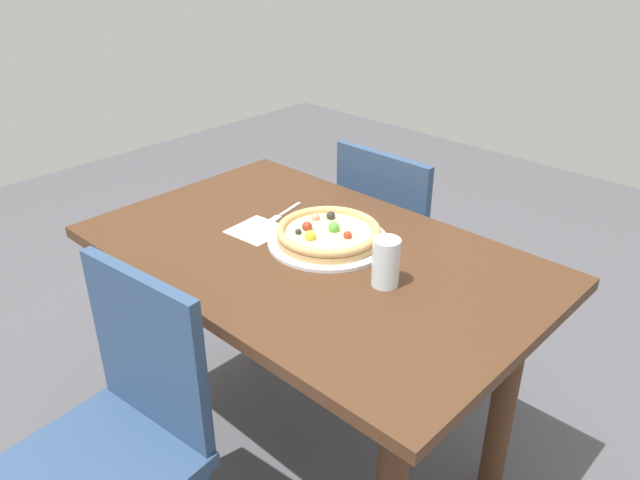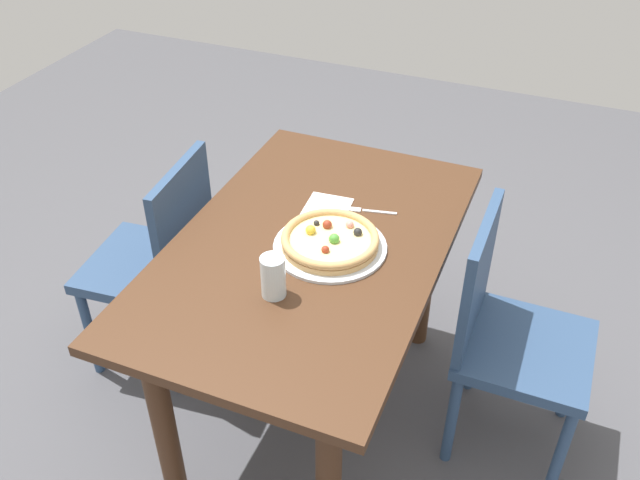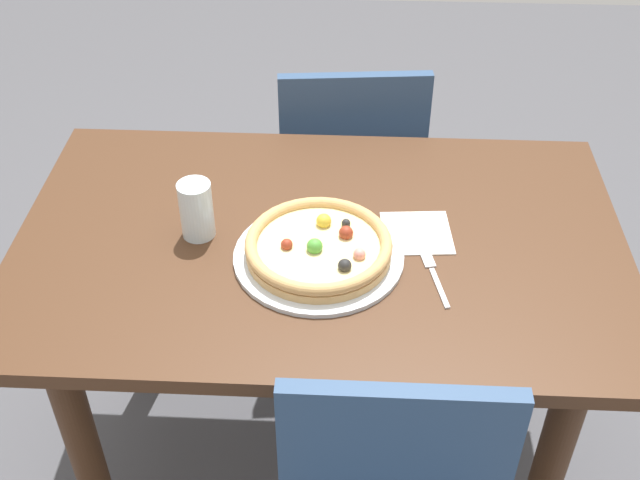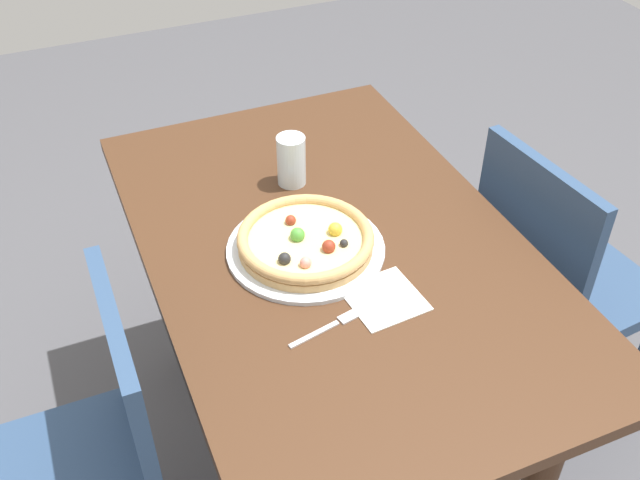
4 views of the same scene
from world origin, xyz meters
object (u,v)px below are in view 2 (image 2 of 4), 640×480
object	(u,v)px
plate	(330,246)
pizza	(330,239)
dining_table	(310,277)
napkin	(327,207)
drinking_glass	(273,276)
fork	(366,211)
chair_near	(507,333)
chair_far	(159,259)

from	to	relation	value
plate	pizza	distance (m)	0.03
dining_table	napkin	size ratio (longest dim) A/B	8.90
drinking_glass	napkin	size ratio (longest dim) A/B	0.88
pizza	fork	world-z (taller)	pizza
chair_near	fork	bearing A→B (deg)	-98.76
chair_far	napkin	size ratio (longest dim) A/B	6.16
chair_near	drinking_glass	size ratio (longest dim) A/B	6.96
plate	pizza	size ratio (longest dim) A/B	1.17
plate	pizza	world-z (taller)	pizza
chair_near	pizza	size ratio (longest dim) A/B	2.98
chair_far	drinking_glass	world-z (taller)	drinking_glass
chair_far	plate	distance (m)	0.73
dining_table	chair_far	size ratio (longest dim) A/B	1.45
chair_near	napkin	distance (m)	0.69
chair_far	drinking_glass	distance (m)	0.75
dining_table	chair_far	xyz separation A→B (m)	(0.05, 0.60, -0.15)
chair_far	fork	distance (m)	0.78
plate	fork	bearing A→B (deg)	-9.13
napkin	pizza	bearing A→B (deg)	-155.86
chair_far	chair_near	bearing A→B (deg)	-90.95
chair_near	plate	bearing A→B (deg)	-75.06
chair_near	pizza	xyz separation A→B (m)	(-0.14, 0.54, 0.31)
drinking_glass	dining_table	bearing A→B (deg)	-0.46
chair_far	napkin	distance (m)	0.66
napkin	chair_far	bearing A→B (deg)	104.07
chair_near	pizza	distance (m)	0.64
pizza	drinking_glass	bearing A→B (deg)	165.15
napkin	chair_near	bearing A→B (deg)	-94.75
pizza	fork	distance (m)	0.23
chair_far	plate	xyz separation A→B (m)	(-0.05, -0.67, 0.28)
chair_near	napkin	xyz separation A→B (m)	(0.05, 0.63, 0.28)
chair_near	napkin	bearing A→B (deg)	-94.65
chair_far	drinking_glass	xyz separation A→B (m)	(-0.30, -0.60, 0.34)
chair_near	plate	world-z (taller)	chair_near
pizza	chair_near	bearing A→B (deg)	-75.22
chair_far	pizza	xyz separation A→B (m)	(-0.05, -0.67, 0.31)
dining_table	fork	xyz separation A→B (m)	(0.22, -0.10, 0.13)
dining_table	chair_near	size ratio (longest dim) A/B	1.45
dining_table	drinking_glass	distance (m)	0.31
chair_far	pizza	bearing A→B (deg)	-99.53
napkin	dining_table	bearing A→B (deg)	-173.52
dining_table	pizza	distance (m)	0.17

